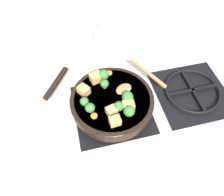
{
  "coord_description": "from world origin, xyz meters",
  "views": [
    {
      "loc": [
        0.48,
        -0.12,
        0.77
      ],
      "look_at": [
        0.0,
        0.0,
        0.08
      ],
      "focal_mm": 35.0,
      "sensor_mm": 36.0,
      "label": 1
    }
  ],
  "objects": [
    {
      "name": "broccoli_floret_near_spoon",
      "position": [
        0.09,
        0.04,
        0.11
      ],
      "size": [
        0.04,
        0.04,
        0.05
      ],
      "color": "#709956",
      "rests_on": "skillet_pan"
    },
    {
      "name": "skillet_pan",
      "position": [
        -0.0,
        -0.0,
        0.06
      ],
      "size": [
        0.38,
        0.43,
        0.05
      ],
      "color": "black",
      "rests_on": "front_burner_grate"
    },
    {
      "name": "pepper_mill",
      "position": [
        -0.38,
        0.03,
        0.08
      ],
      "size": [
        0.06,
        0.06,
        0.18
      ],
      "color": "#B2B2B7",
      "rests_on": "ground_plane"
    },
    {
      "name": "tofu_cube_back_piece",
      "position": [
        -0.1,
        -0.04,
        0.1
      ],
      "size": [
        0.05,
        0.05,
        0.04
      ],
      "primitive_type": "cube",
      "rotation": [
        0.0,
        0.0,
        1.84
      ],
      "color": "tan",
      "rests_on": "skillet_pan"
    },
    {
      "name": "rear_burner_grate",
      "position": [
        0.0,
        0.36,
        0.01
      ],
      "size": [
        0.31,
        0.31,
        0.03
      ],
      "color": "black",
      "rests_on": "ground_plane"
    },
    {
      "name": "ground_plane",
      "position": [
        0.0,
        0.0,
        0.0
      ],
      "size": [
        2.4,
        2.4,
        0.0
      ],
      "primitive_type": "plane",
      "color": "silver"
    },
    {
      "name": "tofu_cube_west_chunk",
      "position": [
        0.11,
        -0.02,
        0.1
      ],
      "size": [
        0.03,
        0.04,
        0.03
      ],
      "primitive_type": "cube",
      "rotation": [
        0.0,
        0.0,
        1.66
      ],
      "color": "tan",
      "rests_on": "skillet_pan"
    },
    {
      "name": "tofu_cube_center_large",
      "position": [
        -0.05,
        -0.1,
        0.1
      ],
      "size": [
        0.05,
        0.05,
        0.03
      ],
      "primitive_type": "cube",
      "rotation": [
        0.0,
        0.0,
        3.77
      ],
      "color": "tan",
      "rests_on": "skillet_pan"
    },
    {
      "name": "tofu_cube_east_chunk",
      "position": [
        0.07,
        -0.02,
        0.1
      ],
      "size": [
        0.04,
        0.04,
        0.03
      ],
      "primitive_type": "cube",
      "rotation": [
        0.0,
        0.0,
        4.95
      ],
      "color": "tan",
      "rests_on": "skillet_pan"
    },
    {
      "name": "broccoli_floret_center_top",
      "position": [
        -0.1,
        -0.01,
        0.11
      ],
      "size": [
        0.04,
        0.04,
        0.05
      ],
      "color": "#709956",
      "rests_on": "skillet_pan"
    },
    {
      "name": "broccoli_floret_south_cluster",
      "position": [
        0.03,
        0.05,
        0.11
      ],
      "size": [
        0.04,
        0.04,
        0.05
      ],
      "color": "#709956",
      "rests_on": "skillet_pan"
    },
    {
      "name": "front_burner_grate",
      "position": [
        0.0,
        0.0,
        0.01
      ],
      "size": [
        0.31,
        0.31,
        0.03
      ],
      "color": "black",
      "rests_on": "ground_plane"
    },
    {
      "name": "broccoli_floret_east_rim",
      "position": [
        0.01,
        -0.11,
        0.1
      ],
      "size": [
        0.03,
        0.03,
        0.04
      ],
      "color": "#709956",
      "rests_on": "skillet_pan"
    },
    {
      "name": "broccoli_floret_mid_floret",
      "position": [
        0.04,
        -0.09,
        0.11
      ],
      "size": [
        0.04,
        0.04,
        0.04
      ],
      "color": "#709956",
      "rests_on": "skillet_pan"
    },
    {
      "name": "carrot_slice_near_center",
      "position": [
        -0.13,
        0.02,
        0.08
      ],
      "size": [
        0.02,
        0.02,
        0.01
      ],
      "primitive_type": "cylinder",
      "color": "orange",
      "rests_on": "skillet_pan"
    },
    {
      "name": "broccoli_floret_west_rim",
      "position": [
        0.06,
        0.01,
        0.11
      ],
      "size": [
        0.04,
        0.04,
        0.04
      ],
      "color": "#709956",
      "rests_on": "skillet_pan"
    },
    {
      "name": "carrot_slice_orange_thin",
      "position": [
        0.06,
        -0.08,
        0.08
      ],
      "size": [
        0.02,
        0.02,
        0.01
      ],
      "primitive_type": "cylinder",
      "color": "orange",
      "rests_on": "skillet_pan"
    },
    {
      "name": "broccoli_floret_north_edge",
      "position": [
        -0.06,
        -0.02,
        0.1
      ],
      "size": [
        0.03,
        0.03,
        0.04
      ],
      "color": "#709956",
      "rests_on": "skillet_pan"
    },
    {
      "name": "wooden_spoon",
      "position": [
        -0.06,
        0.12,
        0.09
      ],
      "size": [
        0.19,
        0.21,
        0.02
      ],
      "color": "#A87A4C",
      "rests_on": "skillet_pan"
    },
    {
      "name": "tofu_cube_near_handle",
      "position": [
        0.06,
        0.05,
        0.1
      ],
      "size": [
        0.04,
        0.05,
        0.03
      ],
      "primitive_type": "cube",
      "rotation": [
        0.0,
        0.0,
        4.63
      ],
      "color": "tan",
      "rests_on": "skillet_pan"
    }
  ]
}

